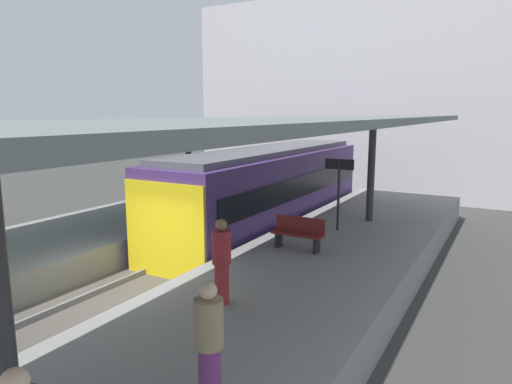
{
  "coord_description": "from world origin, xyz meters",
  "views": [
    {
      "loc": [
        7.88,
        -7.19,
        4.6
      ],
      "look_at": [
        0.09,
        6.49,
        1.83
      ],
      "focal_mm": 31.93,
      "sensor_mm": 36.0,
      "label": 1
    }
  ],
  "objects": [
    {
      "name": "station_building_backdrop",
      "position": [
        -0.78,
        20.0,
        5.5
      ],
      "size": [
        18.0,
        6.0,
        11.0
      ],
      "primitive_type": "cube",
      "color": "#B7B2B7",
      "rests_on": "ground_plane"
    },
    {
      "name": "canopy_left",
      "position": [
        -3.8,
        1.4,
        3.9
      ],
      "size": [
        4.18,
        21.0,
        3.01
      ],
      "color": "#333335",
      "rests_on": "platform_left"
    },
    {
      "name": "track_ballast",
      "position": [
        0.0,
        0.0,
        0.1
      ],
      "size": [
        3.2,
        28.0,
        0.2
      ],
      "primitive_type": "cube",
      "color": "#4C4742",
      "rests_on": "ground_plane"
    },
    {
      "name": "rail_far_side",
      "position": [
        0.72,
        0.0,
        0.27
      ],
      "size": [
        0.08,
        28.0,
        0.14
      ],
      "primitive_type": "cube",
      "color": "slate",
      "rests_on": "track_ballast"
    },
    {
      "name": "platform_right",
      "position": [
        3.8,
        0.0,
        0.5
      ],
      "size": [
        4.4,
        28.0,
        1.0
      ],
      "primitive_type": "cube",
      "color": "gray",
      "rests_on": "ground_plane"
    },
    {
      "name": "platform_sign",
      "position": [
        3.3,
        5.96,
        2.62
      ],
      "size": [
        0.9,
        0.08,
        2.21
      ],
      "color": "#262628",
      "rests_on": "platform_right"
    },
    {
      "name": "passenger_near_bench",
      "position": [
        4.85,
        -3.01,
        1.83
      ],
      "size": [
        0.36,
        0.36,
        1.61
      ],
      "color": "#7A337A",
      "rests_on": "platform_right"
    },
    {
      "name": "ground_plane",
      "position": [
        0.0,
        0.0,
        0.0
      ],
      "size": [
        80.0,
        80.0,
        0.0
      ],
      "primitive_type": "plane",
      "color": "#383835"
    },
    {
      "name": "canopy_right",
      "position": [
        3.8,
        1.4,
        4.36
      ],
      "size": [
        4.18,
        21.0,
        3.48
      ],
      "color": "#333335",
      "rests_on": "platform_right"
    },
    {
      "name": "commuter_train",
      "position": [
        0.0,
        7.59,
        1.73
      ],
      "size": [
        2.78,
        11.76,
        3.1
      ],
      "color": "#472D6B",
      "rests_on": "track_ballast"
    },
    {
      "name": "platform_left",
      "position": [
        -3.8,
        0.0,
        0.5
      ],
      "size": [
        4.4,
        28.0,
        1.0
      ],
      "primitive_type": "cube",
      "color": "gray",
      "rests_on": "ground_plane"
    },
    {
      "name": "rail_near_side",
      "position": [
        -0.72,
        0.0,
        0.27
      ],
      "size": [
        0.08,
        28.0,
        0.14
      ],
      "primitive_type": "cube",
      "color": "slate",
      "rests_on": "track_ballast"
    },
    {
      "name": "passenger_far_end",
      "position": [
        3.26,
        -0.38,
        1.85
      ],
      "size": [
        0.36,
        0.36,
        1.65
      ],
      "color": "maroon",
      "rests_on": "platform_right"
    },
    {
      "name": "platform_bench",
      "position": [
        3.07,
        3.53,
        1.46
      ],
      "size": [
        1.4,
        0.41,
        0.86
      ],
      "color": "black",
      "rests_on": "platform_right"
    }
  ]
}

